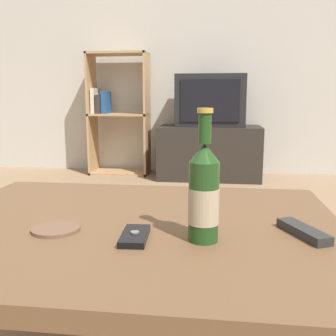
{
  "coord_description": "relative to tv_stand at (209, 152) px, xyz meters",
  "views": [
    {
      "loc": [
        0.21,
        -0.9,
        0.74
      ],
      "look_at": [
        0.07,
        0.2,
        0.54
      ],
      "focal_mm": 42.0,
      "sensor_mm": 36.0,
      "label": 1
    }
  ],
  "objects": [
    {
      "name": "coffee_table",
      "position": [
        -0.13,
        -2.7,
        0.14
      ],
      "size": [
        1.02,
        0.81,
        0.44
      ],
      "color": "brown",
      "rests_on": "ground_plane"
    },
    {
      "name": "television",
      "position": [
        0.0,
        -0.0,
        0.47
      ],
      "size": [
        0.61,
        0.38,
        0.46
      ],
      "color": "black",
      "rests_on": "tv_stand"
    },
    {
      "name": "back_wall",
      "position": [
        -0.13,
        0.32,
        1.06
      ],
      "size": [
        8.0,
        0.05,
        2.6
      ],
      "color": "beige",
      "rests_on": "ground_plane"
    },
    {
      "name": "tv_stand",
      "position": [
        0.0,
        0.0,
        0.0
      ],
      "size": [
        0.92,
        0.49,
        0.48
      ],
      "color": "#28231E",
      "rests_on": "ground_plane"
    },
    {
      "name": "cell_phone",
      "position": [
        -0.1,
        -2.82,
        0.21
      ],
      "size": [
        0.06,
        0.12,
        0.02
      ],
      "rotation": [
        0.0,
        0.0,
        0.06
      ],
      "color": "black",
      "rests_on": "coffee_table"
    },
    {
      "name": "bookshelf",
      "position": [
        -0.9,
        0.11,
        0.36
      ],
      "size": [
        0.56,
        0.3,
        1.15
      ],
      "color": "tan",
      "rests_on": "ground_plane"
    },
    {
      "name": "remote_control",
      "position": [
        0.27,
        -2.75,
        0.21
      ],
      "size": [
        0.1,
        0.15,
        0.02
      ],
      "rotation": [
        0.0,
        0.0,
        0.43
      ],
      "color": "#282828",
      "rests_on": "coffee_table"
    },
    {
      "name": "coaster",
      "position": [
        -0.29,
        -2.79,
        0.2
      ],
      "size": [
        0.11,
        0.11,
        0.01
      ],
      "color": "brown",
      "rests_on": "coffee_table"
    },
    {
      "name": "beer_bottle",
      "position": [
        0.05,
        -2.81,
        0.3
      ],
      "size": [
        0.07,
        0.07,
        0.28
      ],
      "color": "#1E4219",
      "rests_on": "coffee_table"
    }
  ]
}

